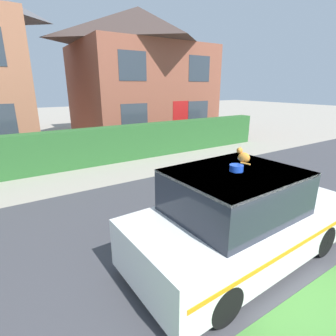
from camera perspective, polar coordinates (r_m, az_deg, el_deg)
The scene contains 6 objects.
road_strip at distance 6.04m, azimuth 2.14°, elevation -10.91°, with size 28.00×5.53×0.01m, color #424247.
garden_hedge at distance 10.31m, azimuth -14.20°, elevation 4.70°, with size 15.83×0.59×1.38m, color #2D662D.
police_car at distance 4.59m, azimuth 15.23°, elevation -10.62°, with size 4.02×1.90×1.72m.
cat at distance 4.23m, azimuth 16.00°, elevation 2.44°, with size 0.18×0.29×0.24m.
house_right at distance 16.54m, azimuth -6.12°, elevation 19.90°, with size 7.46×6.52×7.05m.
wheelie_bin at distance 10.06m, azimuth -31.50°, elevation 1.31°, with size 0.71×0.81×1.03m.
Camera 1 is at (-3.07, -0.26, 2.88)m, focal length 28.00 mm.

